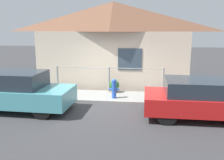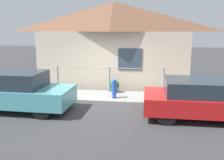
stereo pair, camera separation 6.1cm
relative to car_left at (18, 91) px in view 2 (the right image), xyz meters
The scene contains 8 objects.
ground_plane 3.25m from the car_left, 21.41° to the left, with size 60.00×60.00×0.00m, color #38383A.
sidewalk 3.63m from the car_left, 34.15° to the left, with size 24.00×1.69×0.11m.
house 5.77m from the car_left, 55.05° to the left, with size 7.64×2.23×4.19m.
fence 4.00m from the car_left, 42.43° to the left, with size 4.90×0.10×1.12m.
car_left is the anchor object (origin of this frame).
car_right 6.33m from the car_left, ahead, with size 3.72×1.83×1.29m.
fire_hydrant 3.69m from the car_left, 26.25° to the left, with size 0.43×0.19×0.81m.
potted_plant_near_hydrant 4.12m from the car_left, 38.69° to the left, with size 0.44×0.44×0.55m.
Camera 2 is at (1.52, -9.35, 2.95)m, focal length 40.00 mm.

